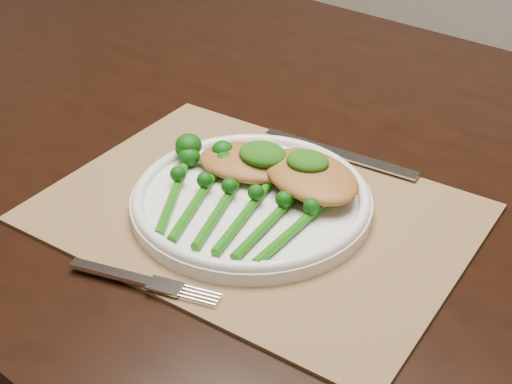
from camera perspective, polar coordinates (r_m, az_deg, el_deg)
The scene contains 10 objects.
dining_table at distance 1.13m, azimuth 1.30°, elevation -12.12°, with size 1.73×1.15×0.75m.
placemat at distance 0.76m, azimuth -0.04°, elevation -1.67°, with size 0.44×0.32×0.00m, color olive.
dinner_plate at distance 0.75m, azimuth -0.38°, elevation -0.56°, with size 0.26×0.26×0.02m.
knife at distance 0.86m, azimuth 5.50°, elevation 3.41°, with size 0.20×0.02×0.01m.
fork at distance 0.66m, azimuth -8.24°, elevation -7.24°, with size 0.15×0.04×0.00m.
chicken_fillet_left at distance 0.79m, azimuth -0.54°, elevation 2.40°, with size 0.11×0.08×0.02m, color #A96D31.
chicken_fillet_right at distance 0.75m, azimuth 4.42°, elevation 1.31°, with size 0.12×0.08×0.02m, color #A96D31.
pesto_dollop_left at distance 0.77m, azimuth 0.54°, elevation 3.05°, with size 0.05×0.05×0.02m, color #15460A.
pesto_dollop_right at distance 0.75m, azimuth 4.15°, elevation 2.47°, with size 0.05×0.04×0.02m, color #15460A.
broccolini_bundle at distance 0.72m, azimuth -1.72°, elevation -1.31°, with size 0.18×0.20×0.04m.
Camera 1 is at (0.33, -0.62, 1.19)m, focal length 50.00 mm.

